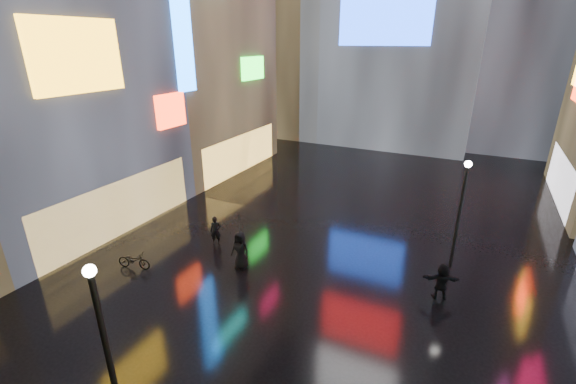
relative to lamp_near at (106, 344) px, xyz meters
The scene contains 10 objects.
ground 14.89m from the lamp_near, 82.82° to the left, with size 140.00×140.00×0.00m, color black.
building_left_far 26.16m from the lamp_near, 124.65° to the left, with size 10.28×12.00×22.00m.
tower_flank_left 39.75m from the lamp_near, 108.46° to the left, with size 10.00×10.00×26.00m, color black.
lamp_near is the anchor object (origin of this frame).
lamp_far 14.58m from the lamp_near, 59.97° to the left, with size 0.30×0.30×5.20m.
pedestrian_4 8.63m from the lamp_near, 100.28° to the left, with size 0.90×0.59×1.85m, color black.
pedestrian_5 12.40m from the lamp_near, 54.50° to the left, with size 1.45×0.46×1.57m, color black.
pedestrian_6 10.53m from the lamp_near, 111.94° to the left, with size 0.56×0.37×1.53m, color black.
umbrella_2 8.41m from the lamp_near, 100.28° to the left, with size 0.94×0.96×0.87m, color black.
bicycle 8.80m from the lamp_near, 134.61° to the left, with size 0.56×1.61×0.84m, color black.
Camera 1 is at (5.50, 0.83, 9.90)m, focal length 24.00 mm.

